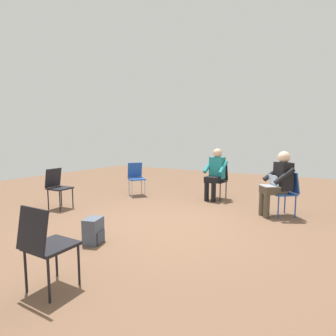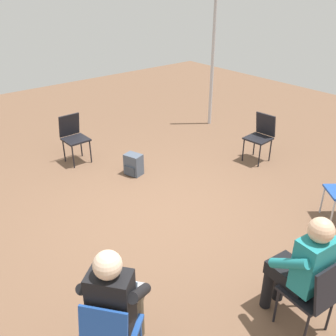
% 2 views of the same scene
% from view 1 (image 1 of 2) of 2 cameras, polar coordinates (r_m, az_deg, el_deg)
% --- Properties ---
extents(ground_plane, '(15.05, 15.05, 0.00)m').
position_cam_1_polar(ground_plane, '(4.64, -0.16, -12.11)').
color(ground_plane, brown).
extents(chair_south, '(0.44, 0.47, 0.85)m').
position_cam_1_polar(chair_south, '(6.60, 10.88, -2.27)').
color(chair_south, black).
rests_on(chair_south, ground).
extents(chair_east, '(0.46, 0.43, 0.85)m').
position_cam_1_polar(chair_east, '(6.01, -22.92, -3.48)').
color(chair_east, black).
rests_on(chair_east, ground).
extents(chair_north, '(0.41, 0.44, 0.85)m').
position_cam_1_polar(chair_north, '(2.81, -25.27, -14.43)').
color(chair_north, black).
rests_on(chair_north, ground).
extents(chair_southwest, '(0.58, 0.58, 0.85)m').
position_cam_1_polar(chair_southwest, '(5.49, 24.30, -4.44)').
color(chair_southwest, '#1E4799').
rests_on(chair_southwest, ground).
extents(chair_southeast, '(0.58, 0.58, 0.85)m').
position_cam_1_polar(chair_southeast, '(6.93, -6.97, -1.80)').
color(chair_southeast, '#1E4799').
rests_on(chair_southeast, ground).
extents(person_with_laptop, '(0.64, 0.63, 1.24)m').
position_cam_1_polar(person_with_laptop, '(5.37, 22.85, -2.47)').
color(person_with_laptop, '#4C4233').
rests_on(person_with_laptop, ground).
extents(person_in_teal, '(0.53, 0.55, 1.24)m').
position_cam_1_polar(person_in_teal, '(6.43, 10.28, -0.71)').
color(person_in_teal, black).
rests_on(person_in_teal, ground).
extents(backpack_near_laptop_user, '(0.30, 0.33, 0.36)m').
position_cam_1_polar(backpack_near_laptop_user, '(3.94, -15.93, -13.30)').
color(backpack_near_laptop_user, '#475160').
rests_on(backpack_near_laptop_user, ground).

